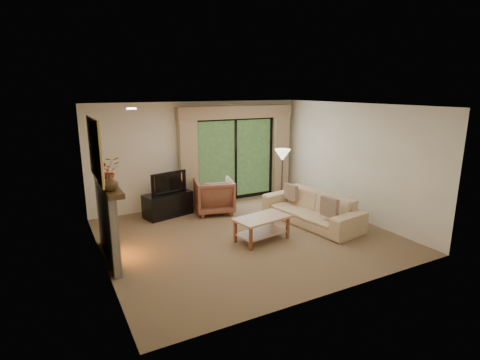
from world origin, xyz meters
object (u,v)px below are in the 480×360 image
armchair (214,196)px  sofa (311,208)px  media_console (168,204)px  coffee_table (262,229)px

armchair → sofa: armchair is taller
media_console → coffee_table: bearing=-76.3°
media_console → sofa: bearing=-50.3°
media_console → coffee_table: size_ratio=1.03×
media_console → coffee_table: (1.18, -2.28, -0.04)m
media_console → armchair: size_ratio=1.22×
sofa → coffee_table: size_ratio=2.18×
media_console → sofa: 3.29m
coffee_table → media_console: bearing=108.1°
armchair → coffee_table: bearing=107.6°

